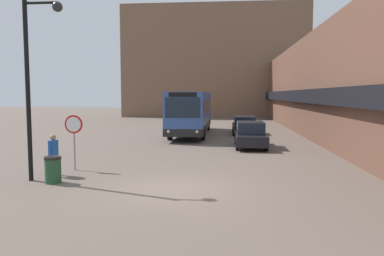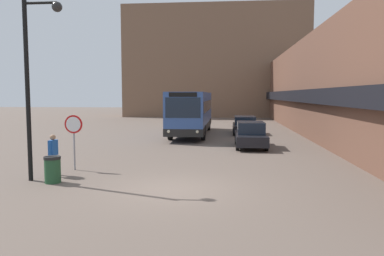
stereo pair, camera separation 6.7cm
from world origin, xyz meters
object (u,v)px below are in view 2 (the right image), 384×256
city_bus (192,112)px  stop_sign (74,130)px  street_lamp (34,70)px  parked_car_middle (245,125)px  trash_bin (53,170)px  parked_car_front (251,135)px  pedestrian (53,151)px

city_bus → stop_sign: size_ratio=5.12×
city_bus → street_lamp: 17.05m
stop_sign → city_bus: bearing=76.2°
parked_car_middle → trash_bin: size_ratio=4.74×
street_lamp → parked_car_front: bearing=49.1°
parked_car_middle → stop_sign: (-7.74, -15.35, 0.95)m
parked_car_front → pedestrian: pedestrian is taller
parked_car_middle → stop_sign: stop_sign is taller
trash_bin → parked_car_front: bearing=52.4°
parked_car_front → parked_car_middle: size_ratio=0.93×
street_lamp → pedestrian: street_lamp is taller
parked_car_middle → trash_bin: 19.21m
city_bus → street_lamp: bearing=-103.9°
stop_sign → pedestrian: stop_sign is taller
parked_car_middle → street_lamp: bearing=-115.5°
city_bus → trash_bin: (-3.38, -16.68, -1.33)m
parked_car_front → street_lamp: street_lamp is taller
city_bus → stop_sign: city_bus is taller
city_bus → street_lamp: size_ratio=1.81×
city_bus → parked_car_middle: size_ratio=2.62×
stop_sign → trash_bin: 2.59m
city_bus → trash_bin: bearing=-101.5°
pedestrian → parked_car_front: bearing=-40.6°
pedestrian → parked_car_middle: bearing=-23.7°
parked_car_front → parked_car_middle: 7.81m
city_bus → parked_car_front: 8.10m
city_bus → parked_car_middle: (4.20, 0.97, -1.09)m
parked_car_front → trash_bin: bearing=-127.6°
parked_car_front → stop_sign: 10.85m
street_lamp → trash_bin: (0.69, -0.27, -3.54)m
city_bus → stop_sign: (-3.54, -14.39, -0.14)m
parked_car_middle → street_lamp: 19.53m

